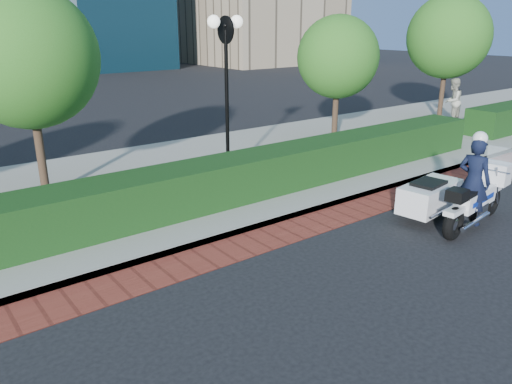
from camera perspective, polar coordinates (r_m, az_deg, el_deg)
ground at (r=9.60m, az=9.68°, el=-7.32°), size 120.00×120.00×0.00m
brick_strip at (r=10.57m, az=3.75°, el=-4.52°), size 60.00×1.00×0.01m
sidewalk at (r=14.03m, az=-8.41°, el=1.59°), size 60.00×8.00×0.15m
hedge_main at (r=11.90m, az=-2.84°, el=1.52°), size 18.00×1.20×1.00m
lamppost at (r=13.30m, az=-3.41°, el=13.51°), size 1.02×0.70×4.21m
tree_b at (r=12.63m, az=-24.73°, el=13.77°), size 3.20×3.20×4.89m
tree_c at (r=17.86m, az=9.36°, el=14.96°), size 2.80×2.80×4.30m
tree_d at (r=22.99m, az=21.15°, el=16.22°), size 3.40×3.40×5.16m
police_motorcycle at (r=11.54m, az=21.90°, el=-0.02°), size 2.63×1.87×2.13m
pedestrian at (r=22.57m, az=21.55°, el=9.65°), size 1.01×0.85×1.86m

